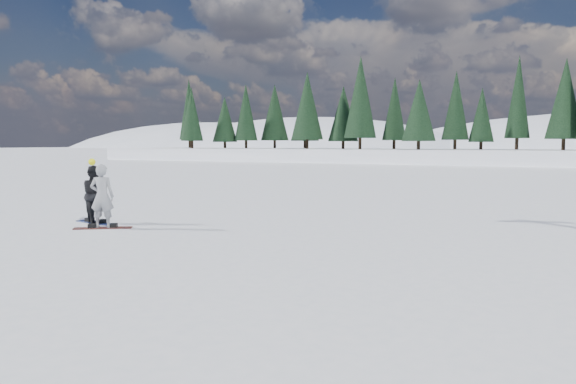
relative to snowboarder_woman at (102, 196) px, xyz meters
name	(u,v)px	position (x,y,z in m)	size (l,w,h in m)	color
ground	(49,233)	(-0.65, -1.18, -0.87)	(420.00, 420.00, 0.00)	white
alpine_backdrop	(490,191)	(-12.37, 187.98, -14.84)	(412.50, 227.00, 53.20)	white
snowboarder_woman	(102,196)	(0.00, 0.00, 0.00)	(0.74, 0.63, 1.86)	#949599
snowboarder_man	(95,194)	(-0.93, 0.66, -0.05)	(0.80, 0.62, 1.64)	black
snowboard_woman	(103,228)	(0.00, 0.00, -0.85)	(1.50, 0.28, 0.03)	maroon
snowboard_man	(96,223)	(-0.93, 0.66, -0.85)	(1.50, 0.28, 0.03)	navy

